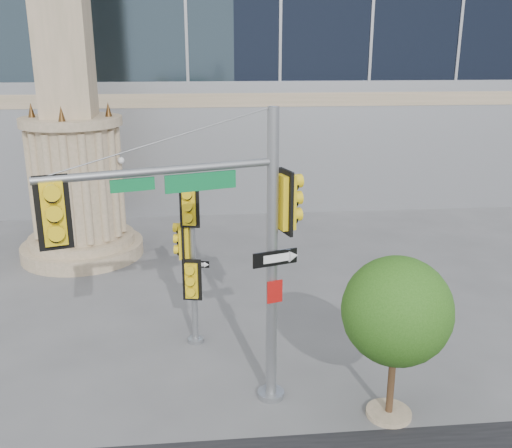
{
  "coord_description": "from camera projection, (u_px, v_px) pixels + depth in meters",
  "views": [
    {
      "loc": [
        -1.54,
        -11.48,
        7.38
      ],
      "look_at": [
        -0.22,
        2.0,
        3.19
      ],
      "focal_mm": 40.0,
      "sensor_mm": 36.0,
      "label": 1
    }
  ],
  "objects": [
    {
      "name": "main_signal_pole",
      "position": [
        219.0,
        235.0,
        11.04
      ],
      "size": [
        4.77,
        1.84,
        6.33
      ],
      "rotation": [
        0.0,
        0.0,
        0.3
      ],
      "color": "slate",
      "rests_on": "ground"
    },
    {
      "name": "street_tree",
      "position": [
        398.0,
        315.0,
        11.31
      ],
      "size": [
        2.26,
        2.2,
        3.51
      ],
      "color": "gray",
      "rests_on": "ground"
    },
    {
      "name": "secondary_signal_pole",
      "position": [
        190.0,
        251.0,
        14.13
      ],
      "size": [
        0.76,
        0.65,
        4.37
      ],
      "rotation": [
        0.0,
        0.0,
        -0.19
      ],
      "color": "slate",
      "rests_on": "ground"
    },
    {
      "name": "ground",
      "position": [
        274.0,
        380.0,
        13.25
      ],
      "size": [
        120.0,
        120.0,
        0.0
      ],
      "primitive_type": "plane",
      "color": "#545456",
      "rests_on": "ground"
    },
    {
      "name": "monument",
      "position": [
        69.0,
        105.0,
        19.61
      ],
      "size": [
        4.4,
        4.4,
        16.6
      ],
      "color": "gray",
      "rests_on": "ground"
    }
  ]
}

